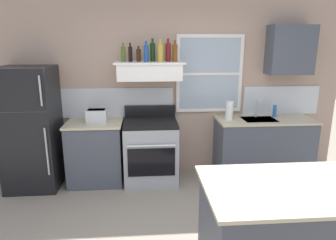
% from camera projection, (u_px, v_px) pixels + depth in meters
% --- Properties ---
extents(back_wall, '(5.40, 0.11, 2.70)m').
position_uv_depth(back_wall, '(168.00, 87.00, 4.57)').
color(back_wall, tan).
rests_on(back_wall, ground_plane).
extents(refrigerator, '(0.70, 0.72, 1.70)m').
position_uv_depth(refrigerator, '(31.00, 129.00, 4.18)').
color(refrigerator, black).
rests_on(refrigerator, ground_plane).
extents(counter_left_of_stove, '(0.79, 0.63, 0.91)m').
position_uv_depth(counter_left_of_stove, '(96.00, 152.00, 4.40)').
color(counter_left_of_stove, '#474C56').
rests_on(counter_left_of_stove, ground_plane).
extents(toaster, '(0.30, 0.20, 0.19)m').
position_uv_depth(toaster, '(97.00, 116.00, 4.23)').
color(toaster, silver).
rests_on(toaster, counter_left_of_stove).
extents(stove_range, '(0.76, 0.69, 1.09)m').
position_uv_depth(stove_range, '(151.00, 151.00, 4.42)').
color(stove_range, '#9EA0A5').
rests_on(stove_range, ground_plane).
extents(range_hood_shelf, '(0.96, 0.52, 0.24)m').
position_uv_depth(range_hood_shelf, '(150.00, 71.00, 4.22)').
color(range_hood_shelf, white).
extents(bottle_olive_oil_square, '(0.06, 0.06, 0.25)m').
position_uv_depth(bottle_olive_oil_square, '(123.00, 54.00, 4.18)').
color(bottle_olive_oil_square, '#4C601E').
rests_on(bottle_olive_oil_square, range_hood_shelf).
extents(bottle_balsamic_dark, '(0.06, 0.06, 0.26)m').
position_uv_depth(bottle_balsamic_dark, '(130.00, 54.00, 4.17)').
color(bottle_balsamic_dark, black).
rests_on(bottle_balsamic_dark, range_hood_shelf).
extents(bottle_brown_stout, '(0.06, 0.06, 0.22)m').
position_uv_depth(bottle_brown_stout, '(139.00, 55.00, 4.19)').
color(bottle_brown_stout, '#381E0F').
rests_on(bottle_brown_stout, range_hood_shelf).
extents(bottle_blue_liqueur, '(0.07, 0.07, 0.28)m').
position_uv_depth(bottle_blue_liqueur, '(146.00, 53.00, 4.13)').
color(bottle_blue_liqueur, '#1E478C').
rests_on(bottle_blue_liqueur, range_hood_shelf).
extents(bottle_dark_green_wine, '(0.07, 0.07, 0.32)m').
position_uv_depth(bottle_dark_green_wine, '(153.00, 52.00, 4.22)').
color(bottle_dark_green_wine, '#143819').
rests_on(bottle_dark_green_wine, range_hood_shelf).
extents(bottle_champagne_gold_foil, '(0.08, 0.08, 0.31)m').
position_uv_depth(bottle_champagne_gold_foil, '(160.00, 52.00, 4.12)').
color(bottle_champagne_gold_foil, '#B29333').
rests_on(bottle_champagne_gold_foil, range_hood_shelf).
extents(bottle_red_label_wine, '(0.07, 0.07, 0.31)m').
position_uv_depth(bottle_red_label_wine, '(168.00, 52.00, 4.23)').
color(bottle_red_label_wine, maroon).
rests_on(bottle_red_label_wine, range_hood_shelf).
extents(bottle_amber_wine, '(0.07, 0.07, 0.29)m').
position_uv_depth(bottle_amber_wine, '(175.00, 53.00, 4.20)').
color(bottle_amber_wine, brown).
rests_on(bottle_amber_wine, range_hood_shelf).
extents(counter_right_with_sink, '(1.43, 0.63, 0.91)m').
position_uv_depth(counter_right_with_sink, '(263.00, 148.00, 4.59)').
color(counter_right_with_sink, '#474C56').
rests_on(counter_right_with_sink, ground_plane).
extents(sink_faucet, '(0.03, 0.17, 0.28)m').
position_uv_depth(sink_faucet, '(257.00, 106.00, 4.51)').
color(sink_faucet, silver).
rests_on(sink_faucet, counter_right_with_sink).
extents(paper_towel_roll, '(0.11, 0.11, 0.27)m').
position_uv_depth(paper_towel_roll, '(229.00, 110.00, 4.40)').
color(paper_towel_roll, white).
rests_on(paper_towel_roll, counter_right_with_sink).
extents(dish_soap_bottle, '(0.06, 0.06, 0.18)m').
position_uv_depth(dish_soap_bottle, '(275.00, 111.00, 4.56)').
color(dish_soap_bottle, blue).
rests_on(dish_soap_bottle, counter_right_with_sink).
extents(kitchen_island, '(1.40, 0.90, 0.91)m').
position_uv_depth(kitchen_island, '(286.00, 235.00, 2.50)').
color(kitchen_island, '#474C56').
rests_on(kitchen_island, ground_plane).
extents(upper_cabinet_right, '(0.64, 0.32, 0.70)m').
position_uv_depth(upper_cabinet_right, '(290.00, 50.00, 4.39)').
color(upper_cabinet_right, '#474C56').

